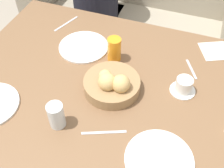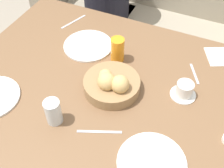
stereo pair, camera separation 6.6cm
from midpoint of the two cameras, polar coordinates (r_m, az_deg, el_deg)
The scene contains 14 objects.
ground_plane at distance 1.87m, azimuth -0.42°, elevation -15.38°, with size 10.00×10.00×0.00m, color gray.
dining_table at distance 1.33m, azimuth -0.57°, elevation -2.78°, with size 1.34×1.07×0.73m.
couch at distance 2.35m, azimuth 7.63°, elevation 11.90°, with size 1.60×0.70×0.87m.
seated_person at distance 2.19m, azimuth -0.19°, elevation 16.42°, with size 0.34×0.44×1.25m.
bread_basket at distance 1.22m, azimuth 1.55°, elevation 0.02°, with size 0.25×0.25×0.12m.
plate_near_right at distance 1.06m, azimuth 9.89°, elevation -15.57°, with size 0.25×0.25×0.01m.
plate_far_center at distance 1.47m, azimuth -3.58°, elevation 7.78°, with size 0.25×0.25×0.01m.
juice_glass at distance 1.35m, azimuth 2.52°, elevation 6.95°, with size 0.07×0.07×0.12m.
water_tumbler at distance 1.12m, azimuth -10.21°, elevation -5.62°, with size 0.07×0.07×0.11m.
coffee_cup at distance 1.26m, azimuth 15.91°, elevation -1.26°, with size 0.11×0.11×0.07m.
fork_silver at distance 1.12m, azimuth -0.88°, elevation -9.74°, with size 0.17×0.08×0.00m.
knife_silver at distance 1.65m, azimuth -6.67°, elevation 12.44°, with size 0.07×0.17×0.00m.
spoon_coffee at distance 1.39m, azimuth 17.72°, elevation 1.98°, with size 0.07×0.12×0.00m.
napkin at distance 1.52m, azimuth 22.42°, elevation 5.13°, with size 0.19×0.19×0.00m.
Camera 2 is at (0.39, -0.76, 1.67)m, focal length 45.00 mm.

